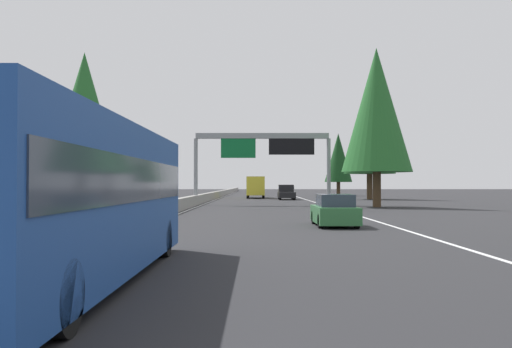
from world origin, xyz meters
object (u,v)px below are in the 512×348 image
(conifer_right_mid, at_px, (369,128))
(conifer_left_near, at_px, (84,111))
(sedan_distant_b, at_px, (334,211))
(oncoming_far, at_px, (167,192))
(box_truck_far_right, at_px, (256,186))
(sign_gantry_overhead, at_px, (264,148))
(conifer_right_far, at_px, (338,158))
(bus_far_center, at_px, (75,195))
(conifer_left_mid, at_px, (91,132))
(oncoming_near, at_px, (154,200))
(conifer_right_near, at_px, (377,110))
(pickup_distant_a, at_px, (286,192))

(conifer_right_mid, xyz_separation_m, conifer_left_near, (-13.63, 32.21, 0.47))
(sedan_distant_b, xyz_separation_m, oncoming_far, (48.66, 15.27, 0.23))
(sedan_distant_b, xyz_separation_m, box_truck_far_right, (53.09, 3.67, 0.93))
(sign_gantry_overhead, relative_size, conifer_right_far, 1.22)
(bus_far_center, height_order, sedan_distant_b, bus_far_center)
(box_truck_far_right, bearing_deg, oncoming_far, 110.89)
(conifer_right_far, xyz_separation_m, conifer_left_near, (-36.40, 31.50, 3.17))
(box_truck_far_right, distance_m, conifer_left_mid, 24.11)
(oncoming_near, height_order, conifer_right_near, conifer_right_near)
(sedan_distant_b, relative_size, conifer_right_mid, 0.30)
(sign_gantry_overhead, bearing_deg, oncoming_far, 29.45)
(conifer_right_near, xyz_separation_m, conifer_right_mid, (24.81, -4.29, 0.86))
(pickup_distant_a, distance_m, box_truck_far_right, 8.49)
(bus_far_center, bearing_deg, sign_gantry_overhead, -5.85)
(sign_gantry_overhead, distance_m, sedan_distant_b, 27.24)
(bus_far_center, height_order, oncoming_far, bus_far_center)
(bus_far_center, relative_size, conifer_right_far, 1.10)
(oncoming_far, relative_size, conifer_right_far, 0.54)
(sedan_distant_b, bearing_deg, oncoming_near, 31.19)
(sign_gantry_overhead, relative_size, conifer_right_near, 0.94)
(box_truck_far_right, xyz_separation_m, conifer_left_mid, (0.37, 22.88, 7.60))
(conifer_right_near, bearing_deg, conifer_left_near, 68.18)
(sign_gantry_overhead, bearing_deg, conifer_left_mid, 41.50)
(bus_far_center, relative_size, sedan_distant_b, 2.61)
(conifer_left_mid, bearing_deg, oncoming_far, -113.06)
(pickup_distant_a, distance_m, conifer_right_mid, 13.41)
(sign_gantry_overhead, distance_m, box_truck_far_right, 26.66)
(sedan_distant_b, distance_m, conifer_right_mid, 48.47)
(sign_gantry_overhead, relative_size, conifer_right_mid, 0.85)
(oncoming_near, xyz_separation_m, conifer_right_mid, (27.03, -22.60, 8.34))
(sign_gantry_overhead, height_order, conifer_right_mid, conifer_right_mid)
(bus_far_center, xyz_separation_m, oncoming_near, (34.79, 4.62, -1.03))
(sign_gantry_overhead, height_order, conifer_left_near, conifer_left_near)
(box_truck_far_right, distance_m, conifer_right_mid, 17.55)
(conifer_right_near, xyz_separation_m, conifer_left_near, (11.18, 27.91, 1.33))
(sedan_distant_b, height_order, conifer_left_near, conifer_left_near)
(oncoming_far, xyz_separation_m, conifer_right_mid, (-2.16, -26.08, 8.11))
(bus_far_center, height_order, oncoming_near, bus_far_center)
(conifer_left_mid, bearing_deg, bus_far_center, -164.27)
(conifer_right_mid, xyz_separation_m, conifer_left_mid, (6.96, 37.36, 0.18))
(pickup_distant_a, bearing_deg, sign_gantry_overhead, 170.83)
(oncoming_far, xyz_separation_m, conifer_left_mid, (4.80, 11.28, 8.30))
(box_truck_far_right, height_order, conifer_right_mid, conifer_right_mid)
(oncoming_far, relative_size, conifer_right_near, 0.42)
(conifer_right_near, bearing_deg, pickup_distant_a, 14.87)
(bus_far_center, distance_m, box_truck_far_right, 68.49)
(oncoming_far, bearing_deg, conifer_left_near, -21.21)
(oncoming_far, bearing_deg, oncoming_near, 6.79)
(pickup_distant_a, height_order, oncoming_near, pickup_distant_a)
(bus_far_center, bearing_deg, oncoming_far, 7.21)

